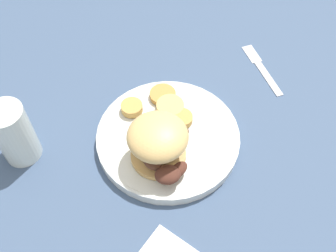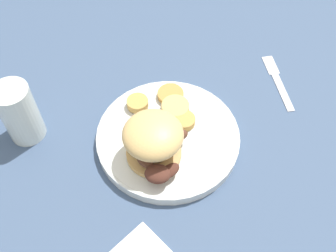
{
  "view_description": "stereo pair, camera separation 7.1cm",
  "coord_description": "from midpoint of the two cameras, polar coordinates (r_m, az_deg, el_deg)",
  "views": [
    {
      "loc": [
        0.14,
        -0.39,
        0.62
      ],
      "look_at": [
        0.0,
        0.0,
        0.05
      ],
      "focal_mm": 42.0,
      "sensor_mm": 36.0,
      "label": 1
    },
    {
      "loc": [
        0.2,
        -0.37,
        0.62
      ],
      "look_at": [
        0.0,
        0.0,
        0.05
      ],
      "focal_mm": 42.0,
      "sensor_mm": 36.0,
      "label": 2
    }
  ],
  "objects": [
    {
      "name": "potato_round_2",
      "position": [
        0.76,
        -1.81,
        3.15
      ],
      "size": [
        0.04,
        0.04,
        0.02
      ],
      "primitive_type": "cylinder",
      "color": "tan",
      "rests_on": "dinner_plate"
    },
    {
      "name": "ground_plane",
      "position": [
        0.75,
        2.71,
        -2.34
      ],
      "size": [
        4.0,
        4.0,
        0.0
      ],
      "primitive_type": "plane",
      "color": "#3D5170"
    },
    {
      "name": "potato_round_0",
      "position": [
        0.76,
        3.75,
        2.56
      ],
      "size": [
        0.05,
        0.05,
        0.01
      ],
      "primitive_type": "cylinder",
      "color": "#DBB766",
      "rests_on": "dinner_plate"
    },
    {
      "name": "potato_round_3",
      "position": [
        0.74,
        5.08,
        0.62
      ],
      "size": [
        0.04,
        0.04,
        0.01
      ],
      "primitive_type": "cylinder",
      "color": "tan",
      "rests_on": "dinner_plate"
    },
    {
      "name": "sandwich",
      "position": [
        0.66,
        1.3,
        -2.53
      ],
      "size": [
        0.12,
        0.13,
        0.09
      ],
      "color": "tan",
      "rests_on": "dinner_plate"
    },
    {
      "name": "potato_round_1",
      "position": [
        0.78,
        2.97,
        4.39
      ],
      "size": [
        0.05,
        0.05,
        0.01
      ],
      "primitive_type": "cylinder",
      "color": "#BC8942",
      "rests_on": "dinner_plate"
    },
    {
      "name": "fork",
      "position": [
        0.88,
        17.92,
        6.09
      ],
      "size": [
        0.11,
        0.14,
        0.0
      ],
      "color": "silver",
      "rests_on": "ground_plane"
    },
    {
      "name": "drinking_glass",
      "position": [
        0.75,
        -18.27,
        1.62
      ],
      "size": [
        0.07,
        0.07,
        0.12
      ],
      "color": "silver",
      "rests_on": "ground_plane"
    },
    {
      "name": "dinner_plate",
      "position": [
        0.74,
        2.75,
        -1.8
      ],
      "size": [
        0.27,
        0.27,
        0.02
      ],
      "color": "silver",
      "rests_on": "ground_plane"
    }
  ]
}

